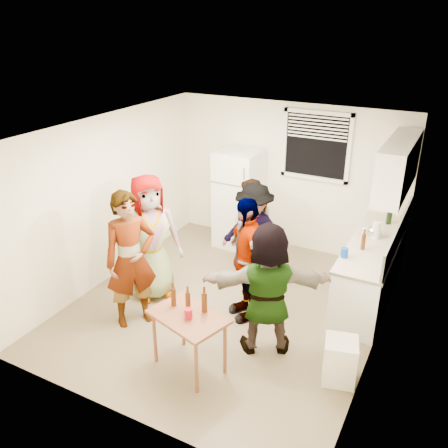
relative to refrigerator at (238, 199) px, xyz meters
The scene contains 23 objects.
room 2.20m from the refrigerator, 68.25° to the right, with size 4.00×4.50×2.50m, color white, non-canonical shape.
window 1.60m from the refrigerator, 15.38° to the left, with size 1.12×0.10×1.06m, color white, non-canonical shape.
refrigerator is the anchor object (origin of this frame).
counter_lower 2.59m from the refrigerator, 16.59° to the right, with size 0.60×2.20×0.86m, color white.
countertop 2.56m from the refrigerator, 16.59° to the right, with size 0.64×2.22×0.04m, color beige.
backsplash 2.84m from the refrigerator, 14.94° to the right, with size 0.03×2.20×0.36m, color #AFABA2.
upper_cabinets 2.85m from the refrigerator, 11.61° to the right, with size 0.34×1.60×0.70m, color white.
kettle 2.47m from the refrigerator, 13.39° to the right, with size 0.24×0.20×0.20m, color silver, non-canonical shape.
paper_towel 2.51m from the refrigerator, 14.10° to the right, with size 0.11×0.11×0.25m, color white.
wine_bottle 2.50m from the refrigerator, ahead, with size 0.08×0.08×0.31m, color black.
beer_bottle_counter 2.57m from the refrigerator, 23.90° to the right, with size 0.06×0.06×0.21m, color #47230C.
blue_cup 2.59m from the refrigerator, 32.13° to the right, with size 0.09×0.09×0.13m, color blue.
picture_frame 2.67m from the refrigerator, ahead, with size 0.02×0.19×0.16m, color #F0BB4F.
trash_bin 3.67m from the refrigerator, 45.75° to the right, with size 0.35×0.35×0.52m, color white.
serving_table 3.43m from the refrigerator, 73.55° to the right, with size 0.85×0.57×0.72m, color brown, non-canonical shape.
beer_bottle_table 3.23m from the refrigerator, 70.69° to the right, with size 0.06×0.06×0.25m, color #47230C.
red_cup 3.38m from the refrigerator, 73.25° to the right, with size 0.09×0.09×0.12m, color #AA121F.
guest_grey 2.29m from the refrigerator, 99.44° to the right, with size 0.90×1.83×0.58m, color gray.
guest_stripe 2.88m from the refrigerator, 93.78° to the right, with size 0.67×1.84×0.44m, color #141933.
guest_back_left 1.37m from the refrigerator, 53.56° to the right, with size 0.75×1.54×0.58m, color brown.
guest_back_right 1.58m from the refrigerator, 53.96° to the right, with size 1.02×1.58×0.59m, color #434349.
guest_black 2.37m from the refrigerator, 61.19° to the right, with size 1.00×1.71×0.42m, color black.
guest_orange 3.04m from the refrigerator, 57.21° to the right, with size 1.55×1.67×0.49m, color #DD7449.
Camera 1 is at (2.58, -5.01, 3.78)m, focal length 38.00 mm.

